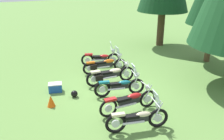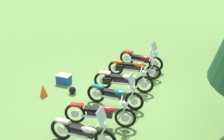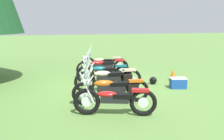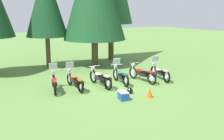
{
  "view_description": "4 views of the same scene",
  "coord_description": "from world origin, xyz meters",
  "px_view_note": "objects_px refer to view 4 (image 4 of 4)",
  "views": [
    {
      "loc": [
        9.03,
        -4.18,
        4.92
      ],
      "look_at": [
        -0.12,
        -0.04,
        0.9
      ],
      "focal_mm": 39.08,
      "sensor_mm": 36.0,
      "label": 1
    },
    {
      "loc": [
        10.82,
        1.68,
        5.96
      ],
      "look_at": [
        -0.79,
        -0.39,
        0.8
      ],
      "focal_mm": 51.41,
      "sensor_mm": 36.0,
      "label": 2
    },
    {
      "loc": [
        -9.59,
        2.42,
        2.44
      ],
      "look_at": [
        0.69,
        -0.37,
        0.51
      ],
      "focal_mm": 43.41,
      "sensor_mm": 36.0,
      "label": 3
    },
    {
      "loc": [
        -7.99,
        -12.62,
        4.12
      ],
      "look_at": [
        0.59,
        0.78,
        0.65
      ],
      "focal_mm": 44.58,
      "sensor_mm": 36.0,
      "label": 4
    }
  ],
  "objects_px": {
    "motorcycle_1": "(75,81)",
    "picnic_cooler": "(123,96)",
    "motorcycle_2": "(101,78)",
    "motorcycle_4": "(142,74)",
    "traffic_cone": "(150,93)",
    "motorcycle_3": "(120,76)",
    "dropped_helmet": "(130,91)",
    "motorcycle_0": "(54,83)",
    "motorcycle_5": "(160,72)",
    "pine_tree_1": "(46,2)"
  },
  "relations": [
    {
      "from": "motorcycle_1",
      "to": "picnic_cooler",
      "type": "relative_size",
      "value": 3.61
    },
    {
      "from": "motorcycle_2",
      "to": "motorcycle_4",
      "type": "height_order",
      "value": "motorcycle_2"
    },
    {
      "from": "picnic_cooler",
      "to": "traffic_cone",
      "type": "xyz_separation_m",
      "value": [
        1.23,
        -0.43,
        0.04
      ]
    },
    {
      "from": "motorcycle_3",
      "to": "motorcycle_4",
      "type": "xyz_separation_m",
      "value": [
        1.33,
        -0.28,
        0.01
      ]
    },
    {
      "from": "picnic_cooler",
      "to": "dropped_helmet",
      "type": "height_order",
      "value": "picnic_cooler"
    },
    {
      "from": "motorcycle_4",
      "to": "traffic_cone",
      "type": "distance_m",
      "value": 3.08
    },
    {
      "from": "motorcycle_2",
      "to": "motorcycle_3",
      "type": "relative_size",
      "value": 1.11
    },
    {
      "from": "dropped_helmet",
      "to": "motorcycle_3",
      "type": "bearing_deg",
      "value": 69.73
    },
    {
      "from": "motorcycle_0",
      "to": "motorcycle_1",
      "type": "xyz_separation_m",
      "value": [
        1.05,
        -0.24,
        0.0
      ]
    },
    {
      "from": "traffic_cone",
      "to": "dropped_helmet",
      "type": "height_order",
      "value": "traffic_cone"
    },
    {
      "from": "motorcycle_0",
      "to": "motorcycle_5",
      "type": "bearing_deg",
      "value": -82.0
    },
    {
      "from": "motorcycle_2",
      "to": "motorcycle_0",
      "type": "bearing_deg",
      "value": 79.33
    },
    {
      "from": "motorcycle_3",
      "to": "motorcycle_2",
      "type": "bearing_deg",
      "value": 98.5
    },
    {
      "from": "motorcycle_0",
      "to": "motorcycle_2",
      "type": "xyz_separation_m",
      "value": [
        2.45,
        -0.53,
        0.02
      ]
    },
    {
      "from": "pine_tree_1",
      "to": "traffic_cone",
      "type": "bearing_deg",
      "value": -80.93
    },
    {
      "from": "motorcycle_3",
      "to": "pine_tree_1",
      "type": "xyz_separation_m",
      "value": [
        -1.81,
        6.62,
        4.21
      ]
    },
    {
      "from": "motorcycle_1",
      "to": "motorcycle_2",
      "type": "height_order",
      "value": "motorcycle_1"
    },
    {
      "from": "motorcycle_3",
      "to": "dropped_helmet",
      "type": "xyz_separation_m",
      "value": [
        -0.68,
        -1.84,
        -0.31
      ]
    },
    {
      "from": "motorcycle_5",
      "to": "motorcycle_2",
      "type": "bearing_deg",
      "value": 91.97
    },
    {
      "from": "motorcycle_2",
      "to": "pine_tree_1",
      "type": "bearing_deg",
      "value": 6.42
    },
    {
      "from": "motorcycle_2",
      "to": "pine_tree_1",
      "type": "distance_m",
      "value": 7.8
    },
    {
      "from": "motorcycle_3",
      "to": "motorcycle_4",
      "type": "bearing_deg",
      "value": -90.02
    },
    {
      "from": "motorcycle_0",
      "to": "picnic_cooler",
      "type": "bearing_deg",
      "value": -125.95
    },
    {
      "from": "pine_tree_1",
      "to": "traffic_cone",
      "type": "xyz_separation_m",
      "value": [
        1.52,
        -9.52,
        -4.43
      ]
    },
    {
      "from": "motorcycle_0",
      "to": "motorcycle_2",
      "type": "relative_size",
      "value": 0.87
    },
    {
      "from": "motorcycle_4",
      "to": "picnic_cooler",
      "type": "relative_size",
      "value": 3.68
    },
    {
      "from": "motorcycle_1",
      "to": "picnic_cooler",
      "type": "distance_m",
      "value": 3.05
    },
    {
      "from": "pine_tree_1",
      "to": "motorcycle_0",
      "type": "bearing_deg",
      "value": -107.52
    },
    {
      "from": "motorcycle_0",
      "to": "motorcycle_3",
      "type": "bearing_deg",
      "value": -80.67
    },
    {
      "from": "motorcycle_5",
      "to": "motorcycle_1",
      "type": "bearing_deg",
      "value": 91.34
    },
    {
      "from": "dropped_helmet",
      "to": "picnic_cooler",
      "type": "bearing_deg",
      "value": -143.51
    },
    {
      "from": "motorcycle_1",
      "to": "motorcycle_4",
      "type": "bearing_deg",
      "value": -94.11
    },
    {
      "from": "motorcycle_1",
      "to": "picnic_cooler",
      "type": "height_order",
      "value": "motorcycle_1"
    },
    {
      "from": "motorcycle_4",
      "to": "dropped_helmet",
      "type": "bearing_deg",
      "value": 126.77
    },
    {
      "from": "pine_tree_1",
      "to": "motorcycle_3",
      "type": "bearing_deg",
      "value": -74.74
    },
    {
      "from": "pine_tree_1",
      "to": "motorcycle_1",
      "type": "bearing_deg",
      "value": -97.69
    },
    {
      "from": "pine_tree_1",
      "to": "picnic_cooler",
      "type": "relative_size",
      "value": 10.92
    },
    {
      "from": "motorcycle_3",
      "to": "traffic_cone",
      "type": "height_order",
      "value": "motorcycle_3"
    },
    {
      "from": "motorcycle_2",
      "to": "motorcycle_5",
      "type": "height_order",
      "value": "motorcycle_5"
    },
    {
      "from": "motorcycle_1",
      "to": "dropped_helmet",
      "type": "height_order",
      "value": "motorcycle_1"
    },
    {
      "from": "motorcycle_4",
      "to": "motorcycle_0",
      "type": "bearing_deg",
      "value": 78.9
    },
    {
      "from": "motorcycle_1",
      "to": "picnic_cooler",
      "type": "xyz_separation_m",
      "value": [
        1.13,
        -2.82,
        -0.26
      ]
    },
    {
      "from": "traffic_cone",
      "to": "pine_tree_1",
      "type": "bearing_deg",
      "value": 99.07
    },
    {
      "from": "pine_tree_1",
      "to": "dropped_helmet",
      "type": "distance_m",
      "value": 9.66
    },
    {
      "from": "motorcycle_0",
      "to": "motorcycle_4",
      "type": "relative_size",
      "value": 0.88
    },
    {
      "from": "motorcycle_4",
      "to": "motorcycle_5",
      "type": "relative_size",
      "value": 1.11
    },
    {
      "from": "picnic_cooler",
      "to": "motorcycle_1",
      "type": "bearing_deg",
      "value": 111.82
    },
    {
      "from": "motorcycle_3",
      "to": "picnic_cooler",
      "type": "distance_m",
      "value": 2.91
    },
    {
      "from": "motorcycle_1",
      "to": "motorcycle_4",
      "type": "relative_size",
      "value": 0.98
    },
    {
      "from": "motorcycle_5",
      "to": "dropped_helmet",
      "type": "bearing_deg",
      "value": 123.73
    }
  ]
}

